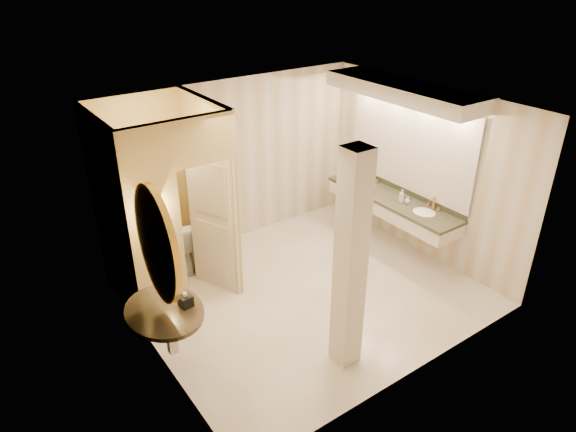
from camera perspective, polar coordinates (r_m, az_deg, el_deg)
name	(u,v)px	position (r m, az deg, el deg)	size (l,w,h in m)	color
floor	(306,291)	(7.52, 1.99, -8.37)	(4.50, 4.50, 0.00)	white
ceiling	(309,108)	(6.34, 2.38, 11.88)	(4.50, 4.50, 0.00)	white
wall_back	(232,163)	(8.36, -6.20, 5.85)	(4.50, 0.02, 2.70)	beige
wall_front	(423,277)	(5.59, 14.76, -6.59)	(4.50, 0.02, 2.70)	beige
wall_left	(145,260)	(5.90, -15.57, -4.76)	(0.02, 4.00, 2.70)	beige
wall_right	(422,171)	(8.28, 14.71, 4.86)	(0.02, 4.00, 2.70)	beige
toilet_closet	(198,201)	(7.04, -9.98, 1.65)	(1.50, 1.55, 2.70)	#ECC47B
wall_sconce	(154,208)	(6.17, -14.67, 0.90)	(0.14, 0.14, 0.42)	#BF803D
vanity	(398,152)	(8.16, 12.18, 6.93)	(0.75, 2.63, 2.09)	beige
console_shelf	(161,273)	(5.64, -13.96, -6.20)	(1.04, 1.04, 1.97)	black
pillar	(350,264)	(5.66, 6.94, -5.31)	(0.27, 0.27, 2.70)	beige
tissue_box	(186,301)	(5.86, -11.30, -9.24)	(0.14, 0.14, 0.14)	black
toilet	(180,244)	(8.02, -11.92, -3.04)	(0.46, 0.80, 0.82)	white
soap_bottle_a	(373,185)	(8.62, 9.44, 3.41)	(0.06, 0.07, 0.14)	beige
soap_bottle_b	(407,200)	(8.23, 13.14, 1.72)	(0.09, 0.09, 0.11)	silver
soap_bottle_c	(402,196)	(8.24, 12.51, 2.22)	(0.08, 0.08, 0.21)	#C6B28C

